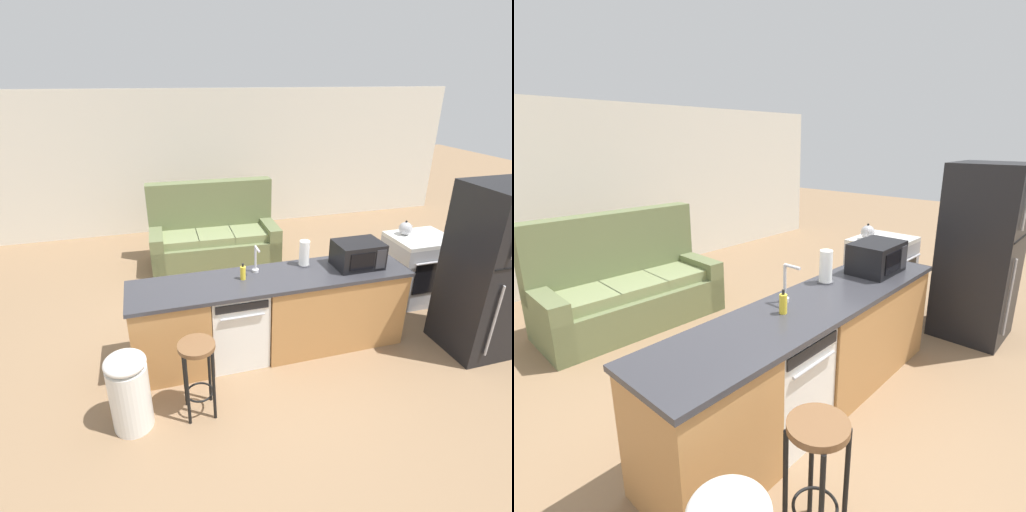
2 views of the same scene
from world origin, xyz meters
The scene contains 13 objects.
ground_plane centered at (0.00, 0.00, 0.00)m, with size 24.00×24.00×0.00m, color #896B4C.
wall_back centered at (0.30, 4.20, 1.30)m, with size 10.00×0.06×2.60m.
kitchen_counter centered at (0.24, 0.00, 0.42)m, with size 2.94×0.66×0.90m.
dishwasher centered at (-0.25, 0.00, 0.42)m, with size 0.58×0.61×0.84m.
stove_range centered at (2.35, 0.55, 0.45)m, with size 0.76×0.68×0.90m.
refrigerator centered at (2.35, -0.55, 0.93)m, with size 0.72×0.73×1.85m.
microwave centered at (1.11, 0.00, 1.04)m, with size 0.50×0.37×0.28m.
sink_faucet centered at (0.01, 0.15, 1.03)m, with size 0.07×0.18×0.30m.
paper_towel_roll centered at (0.57, 0.18, 1.04)m, with size 0.14×0.14×0.28m.
soap_bottle centered at (-0.16, 0.04, 0.97)m, with size 0.06×0.06×0.18m.
kettle centered at (2.18, 0.68, 0.99)m, with size 0.21×0.17×0.19m.
bar_stool centered at (-0.75, -0.69, 0.54)m, with size 0.32×0.32×0.74m.
couch centered at (-0.02, 2.55, 0.39)m, with size 2.03×0.97×1.27m.
Camera 2 is at (-2.12, -1.62, 2.07)m, focal length 28.00 mm.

